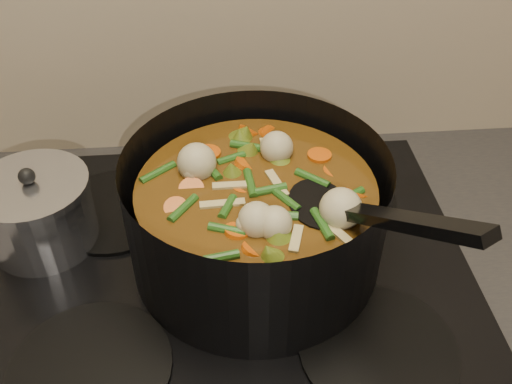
{
  "coord_description": "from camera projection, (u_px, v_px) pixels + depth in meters",
  "views": [
    {
      "loc": [
        -0.01,
        1.44,
        1.48
      ],
      "look_at": [
        0.04,
        1.96,
        1.04
      ],
      "focal_mm": 40.0,
      "sensor_mm": 36.0,
      "label": 1
    }
  ],
  "objects": [
    {
      "name": "saucepan",
      "position": [
        38.0,
        212.0,
        0.75
      ],
      "size": [
        0.15,
        0.15,
        0.12
      ],
      "rotation": [
        0.0,
        0.0,
        0.32
      ],
      "color": "silver",
      "rests_on": "stovetop"
    },
    {
      "name": "stovetop",
      "position": [
        231.0,
        277.0,
        0.74
      ],
      "size": [
        0.62,
        0.54,
        0.03
      ],
      "color": "black",
      "rests_on": "counter"
    },
    {
      "name": "stockpot",
      "position": [
        256.0,
        215.0,
        0.7
      ],
      "size": [
        0.4,
        0.42,
        0.23
      ],
      "rotation": [
        0.0,
        0.0,
        0.31
      ],
      "color": "black",
      "rests_on": "stovetop"
    }
  ]
}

